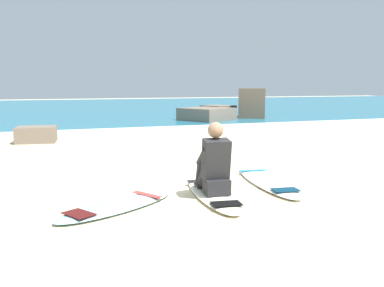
% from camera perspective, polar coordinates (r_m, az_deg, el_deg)
% --- Properties ---
extents(ground_plane, '(80.00, 80.00, 0.00)m').
position_cam_1_polar(ground_plane, '(6.40, 3.21, -5.57)').
color(ground_plane, beige).
extents(sea, '(80.00, 28.00, 0.10)m').
position_cam_1_polar(sea, '(26.88, -14.98, 4.68)').
color(sea, teal).
rests_on(sea, ground).
extents(breaking_foam, '(80.00, 0.90, 0.11)m').
position_cam_1_polar(breaking_foam, '(13.34, -9.41, 1.70)').
color(breaking_foam, white).
rests_on(breaking_foam, ground).
extents(surfboard_main, '(0.83, 2.16, 0.08)m').
position_cam_1_polar(surfboard_main, '(5.78, 2.80, -6.70)').
color(surfboard_main, '#EFE5C6').
rests_on(surfboard_main, ground).
extents(surfer_seated, '(0.42, 0.73, 0.95)m').
position_cam_1_polar(surfer_seated, '(5.60, 3.04, -2.99)').
color(surfer_seated, '#232326').
rests_on(surfer_seated, surfboard_main).
extents(surfboard_spare_near, '(1.79, 1.34, 0.08)m').
position_cam_1_polar(surfboard_spare_near, '(5.25, -10.10, -8.34)').
color(surfboard_spare_near, '#9ED1E5').
rests_on(surfboard_spare_near, ground).
extents(surfboard_spare_far, '(0.87, 2.27, 0.08)m').
position_cam_1_polar(surfboard_spare_far, '(6.56, 10.15, -5.04)').
color(surfboard_spare_far, white).
rests_on(surfboard_spare_far, ground).
extents(rock_outcrop_distant, '(4.40, 3.20, 1.35)m').
position_cam_1_polar(rock_outcrop_distant, '(17.63, 5.31, 4.67)').
color(rock_outcrop_distant, brown).
rests_on(rock_outcrop_distant, ground).
extents(shoreline_rock, '(1.09, 0.97, 0.41)m').
position_cam_1_polar(shoreline_rock, '(11.72, -20.44, 1.18)').
color(shoreline_rock, '#756656').
rests_on(shoreline_rock, ground).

